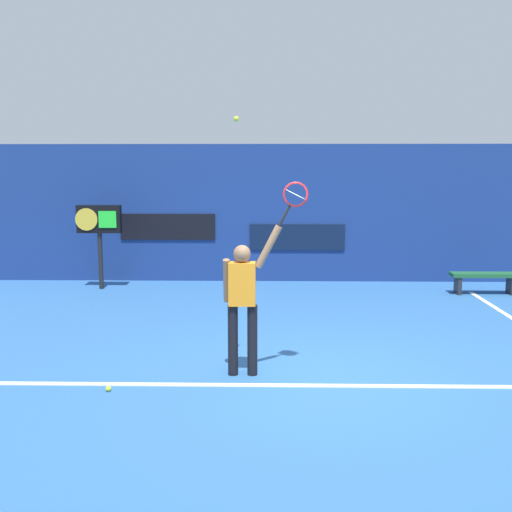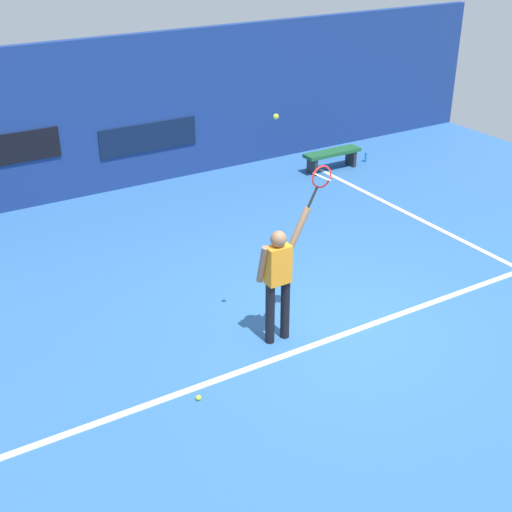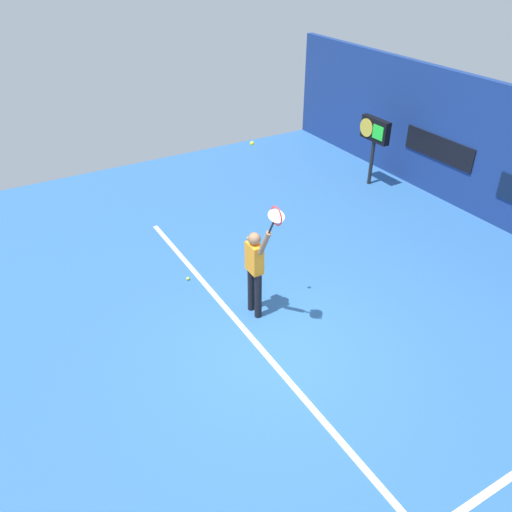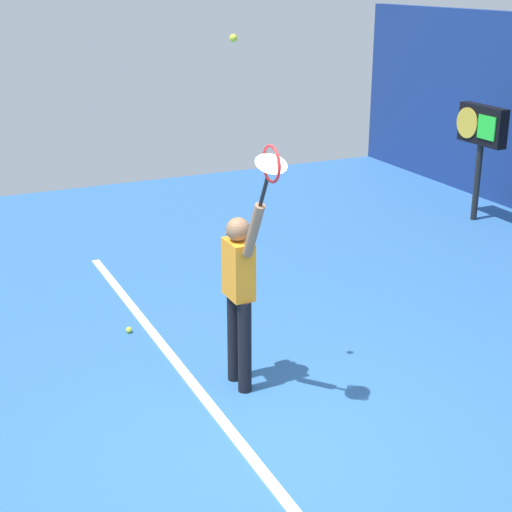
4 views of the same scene
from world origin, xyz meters
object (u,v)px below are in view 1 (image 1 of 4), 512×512
Objects in this scene: court_bench at (484,278)px; spare_ball at (108,389)px; tennis_racket at (294,197)px; scoreboard_clock at (99,223)px; tennis_player at (243,298)px; tennis_ball at (236,119)px.

court_bench is 8.72m from spare_ball.
spare_ball is (-2.23, -0.64, -2.26)m from tennis_racket.
tennis_player is at bearing -59.16° from scoreboard_clock.
tennis_ball reaches higher than spare_ball.
scoreboard_clock is 26.97× the size of spare_ball.
court_bench is (4.93, 5.23, -2.90)m from tennis_ball.
spare_ball is (1.76, -6.25, -1.41)m from scoreboard_clock.
tennis_racket reaches higher than court_bench.
tennis_ball is 3.60m from spare_ball.
scoreboard_clock reaches higher than spare_ball.
court_bench is at bearing 42.31° from spare_ball.
tennis_player is at bearing 179.62° from tennis_racket.
court_bench is at bearing -2.70° from scoreboard_clock.
tennis_ball is 0.04× the size of scoreboard_clock.
spare_ball is at bearing -157.93° from tennis_player.
tennis_player reaches higher than scoreboard_clock.
tennis_player is 6.55m from scoreboard_clock.
tennis_ball is at bearing -59.73° from scoreboard_clock.
scoreboard_clock is 6.65m from spare_ball.
tennis_ball is (-0.72, -0.00, 0.95)m from tennis_racket.
tennis_ball reaches higher than tennis_racket.
scoreboard_clock is at bearing 125.42° from tennis_racket.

